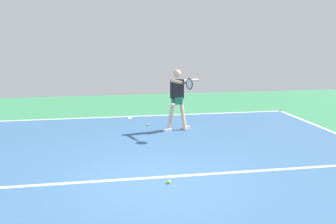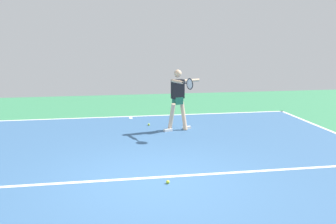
# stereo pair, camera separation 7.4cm
# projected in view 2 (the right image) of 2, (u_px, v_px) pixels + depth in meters

# --- Properties ---
(ground_plane) EXTENTS (21.39, 21.39, 0.00)m
(ground_plane) POSITION_uv_depth(u_px,v_px,m) (153.00, 182.00, 6.73)
(ground_plane) COLOR #388456
(court_surface) EXTENTS (10.82, 11.71, 0.00)m
(court_surface) POSITION_uv_depth(u_px,v_px,m) (153.00, 182.00, 6.73)
(court_surface) COLOR #38608E
(court_surface) RESTS_ON ground_plane
(court_line_baseline_near) EXTENTS (10.82, 0.10, 0.01)m
(court_line_baseline_near) POSITION_uv_depth(u_px,v_px,m) (130.00, 116.00, 12.34)
(court_line_baseline_near) COLOR white
(court_line_baseline_near) RESTS_ON ground_plane
(court_line_service) EXTENTS (8.12, 0.10, 0.01)m
(court_line_service) POSITION_uv_depth(u_px,v_px,m) (152.00, 178.00, 6.92)
(court_line_service) COLOR white
(court_line_service) RESTS_ON ground_plane
(court_line_centre_mark) EXTENTS (0.10, 0.30, 0.01)m
(court_line_centre_mark) POSITION_uv_depth(u_px,v_px,m) (131.00, 118.00, 12.15)
(court_line_centre_mark) COLOR white
(court_line_centre_mark) RESTS_ON ground_plane
(tennis_player) EXTENTS (1.08, 1.30, 1.71)m
(tennis_player) POSITION_uv_depth(u_px,v_px,m) (179.00, 96.00, 10.30)
(tennis_player) COLOR beige
(tennis_player) RESTS_ON ground_plane
(tennis_ball_far_corner) EXTENTS (0.07, 0.07, 0.07)m
(tennis_ball_far_corner) POSITION_uv_depth(u_px,v_px,m) (168.00, 182.00, 6.63)
(tennis_ball_far_corner) COLOR #CCE033
(tennis_ball_far_corner) RESTS_ON ground_plane
(tennis_ball_by_sideline) EXTENTS (0.07, 0.07, 0.07)m
(tennis_ball_by_sideline) POSITION_uv_depth(u_px,v_px,m) (149.00, 125.00, 11.05)
(tennis_ball_by_sideline) COLOR #C6E53D
(tennis_ball_by_sideline) RESTS_ON ground_plane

